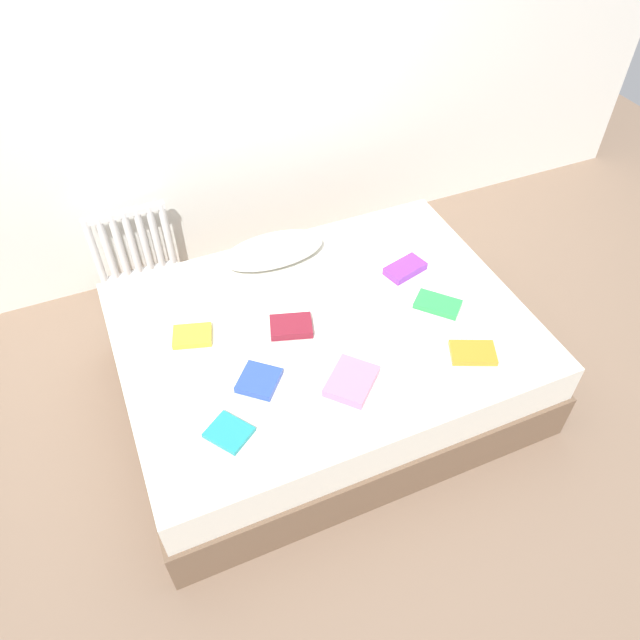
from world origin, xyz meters
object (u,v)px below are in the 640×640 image
at_px(bed, 324,358).
at_px(radiator, 132,244).
at_px(textbook_orange, 473,353).
at_px(textbook_maroon, 291,326).
at_px(textbook_green, 438,304).
at_px(textbook_pink, 351,381).
at_px(textbook_purple, 405,269).
at_px(textbook_blue, 259,380).
at_px(textbook_teal, 229,432).
at_px(pillow, 274,250).
at_px(textbook_yellow, 192,336).

height_order(bed, radiator, radiator).
xyz_separation_m(radiator, textbook_orange, (1.29, -1.65, 0.17)).
relative_size(textbook_maroon, textbook_orange, 0.97).
relative_size(radiator, textbook_green, 2.21).
height_order(textbook_pink, textbook_purple, same).
height_order(radiator, textbook_maroon, radiator).
distance_m(textbook_blue, textbook_purple, 1.04).
relative_size(textbook_teal, textbook_green, 0.77).
bearing_deg(pillow, textbook_maroon, -101.36).
distance_m(textbook_blue, textbook_green, 0.99).
bearing_deg(radiator, pillow, -42.98).
xyz_separation_m(textbook_teal, textbook_purple, (1.16, 0.61, 0.01)).
relative_size(textbook_maroon, textbook_blue, 1.17).
relative_size(pillow, textbook_orange, 2.71).
xyz_separation_m(textbook_yellow, textbook_green, (1.19, -0.27, -0.00)).
relative_size(pillow, textbook_green, 2.54).
relative_size(pillow, textbook_teal, 3.29).
bearing_deg(textbook_yellow, textbook_orange, -11.33).
relative_size(bed, textbook_blue, 11.63).
distance_m(bed, textbook_pink, 0.48).
distance_m(textbook_maroon, textbook_teal, 0.64).
height_order(textbook_pink, textbook_green, textbook_pink).
xyz_separation_m(bed, textbook_pink, (-0.04, -0.39, 0.27)).
xyz_separation_m(bed, textbook_purple, (0.55, 0.18, 0.27)).
xyz_separation_m(textbook_orange, textbook_yellow, (-1.17, 0.61, 0.00)).
xyz_separation_m(textbook_blue, textbook_purple, (0.96, 0.41, 0.00)).
bearing_deg(textbook_orange, pillow, 144.67).
relative_size(textbook_teal, textbook_orange, 0.82).
distance_m(radiator, textbook_orange, 2.11).
xyz_separation_m(textbook_maroon, textbook_green, (0.73, -0.14, -0.01)).
bearing_deg(textbook_orange, textbook_teal, -157.66).
distance_m(pillow, textbook_blue, 0.86).
xyz_separation_m(pillow, textbook_green, (0.63, -0.67, -0.04)).
distance_m(radiator, textbook_purple, 1.65).
height_order(radiator, textbook_teal, radiator).
bearing_deg(textbook_yellow, textbook_green, 3.46).
bearing_deg(textbook_blue, textbook_pink, -73.34).
bearing_deg(textbook_orange, radiator, 151.73).
height_order(pillow, textbook_yellow, pillow).
distance_m(pillow, textbook_maroon, 0.54).
xyz_separation_m(textbook_blue, textbook_green, (0.98, 0.11, -0.00)).
height_order(bed, textbook_teal, textbook_teal).
xyz_separation_m(bed, textbook_green, (0.57, -0.11, 0.27)).
relative_size(pillow, textbook_maroon, 2.80).
bearing_deg(textbook_maroon, textbook_yellow, -179.07).
xyz_separation_m(radiator, textbook_blue, (0.33, -1.42, 0.17)).
height_order(textbook_blue, textbook_pink, textbook_pink).
relative_size(textbook_blue, textbook_pink, 0.74).
distance_m(bed, textbook_purple, 0.64).
height_order(bed, textbook_yellow, textbook_yellow).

